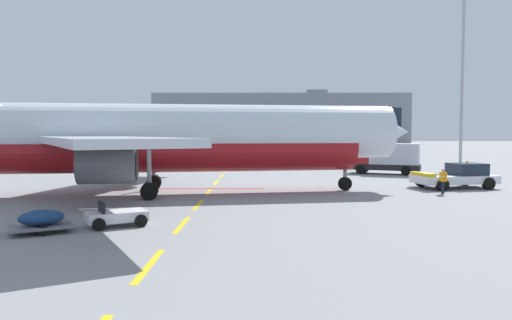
# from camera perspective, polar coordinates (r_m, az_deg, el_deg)

# --- Properties ---
(ground) EXTENTS (400.00, 400.00, 0.00)m
(ground) POSITION_cam_1_polar(r_m,az_deg,el_deg) (57.02, 19.17, -1.17)
(ground) COLOR gray
(apron_paint_markings) EXTENTS (8.00, 94.66, 0.01)m
(apron_paint_markings) POSITION_cam_1_polar(r_m,az_deg,el_deg) (50.30, -3.75, -1.56)
(apron_paint_markings) COLOR yellow
(apron_paint_markings) RESTS_ON ground
(airliner_foreground) EXTENTS (34.76, 34.20, 12.20)m
(airliner_foreground) POSITION_cam_1_polar(r_m,az_deg,el_deg) (33.25, -9.91, 2.76)
(airliner_foreground) COLOR silver
(airliner_foreground) RESTS_ON ground
(pushback_tug) EXTENTS (6.45, 4.12, 2.08)m
(pushback_tug) POSITION_cam_1_polar(r_m,az_deg,el_deg) (39.41, 23.08, -1.82)
(pushback_tug) COLOR silver
(pushback_tug) RESTS_ON ground
(fuel_service_truck) EXTENTS (7.38, 4.96, 3.14)m
(fuel_service_truck) POSITION_cam_1_polar(r_m,az_deg,el_deg) (50.62, 15.56, 0.22)
(fuel_service_truck) COLOR black
(fuel_service_truck) RESTS_ON ground
(baggage_train) EXTENTS (10.86, 6.89, 1.14)m
(baggage_train) POSITION_cam_1_polar(r_m,az_deg,el_deg) (21.94, -28.09, -6.76)
(baggage_train) COLOR silver
(baggage_train) RESTS_ON ground
(ground_crew_worker) EXTENTS (0.42, 0.67, 1.74)m
(ground_crew_worker) POSITION_cam_1_polar(r_m,az_deg,el_deg) (35.34, 21.65, -2.19)
(ground_crew_worker) COLOR #191E38
(ground_crew_worker) RESTS_ON ground
(apron_light_mast_far) EXTENTS (1.80, 1.80, 25.58)m
(apron_light_mast_far) POSITION_cam_1_polar(r_m,az_deg,el_deg) (64.93, 23.73, 13.31)
(apron_light_mast_far) COLOR slate
(apron_light_mast_far) RESTS_ON ground
(terminal_satellite) EXTENTS (74.24, 19.66, 17.33)m
(terminal_satellite) POSITION_cam_1_polar(r_m,az_deg,el_deg) (145.62, 3.00, 4.68)
(terminal_satellite) COLOR gray
(terminal_satellite) RESTS_ON ground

